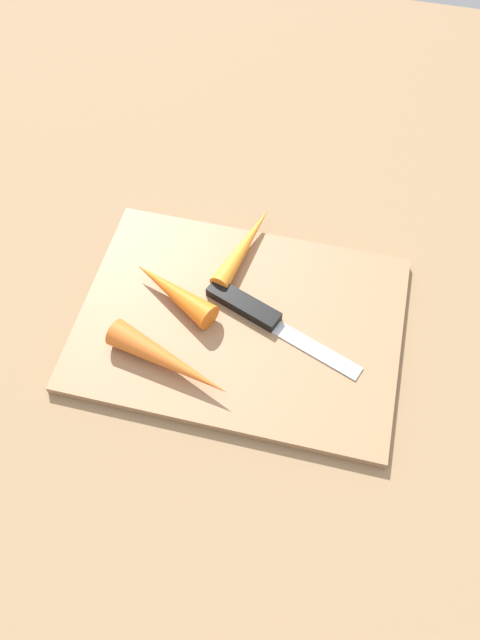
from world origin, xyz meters
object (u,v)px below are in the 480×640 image
Objects in this scene: carrot_shortest at (173,291)px; carrot_medium at (245,245)px; carrot_longest at (170,361)px; knife at (249,309)px; cutting_board at (240,323)px.

carrot_medium is at bearing -99.90° from carrot_shortest.
carrot_shortest is (0.02, -0.09, -0.00)m from carrot_longest.
carrot_shortest reaches higher than knife.
carrot_medium is at bearing 127.17° from knife.
carrot_shortest is at bearing 121.70° from carrot_longest.
carrot_longest reaches higher than cutting_board.
carrot_medium is at bearing -80.04° from cutting_board.
carrot_longest is at bearing -179.11° from carrot_medium.
carrot_shortest is at bearing -157.85° from knife.
knife is (-0.01, -0.01, 0.01)m from cutting_board.
carrot_longest is 0.09m from carrot_shortest.
cutting_board is at bearing 69.88° from carrot_longest.
cutting_board is at bearing -155.83° from carrot_medium.
carrot_shortest reaches higher than carrot_medium.
cutting_board is 0.10m from carrot_medium.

